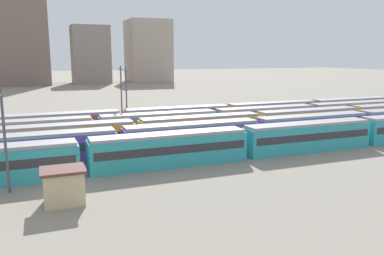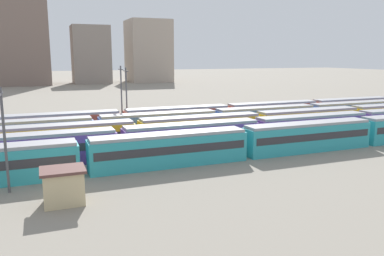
% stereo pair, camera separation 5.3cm
% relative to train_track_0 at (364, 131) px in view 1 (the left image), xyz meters
% --- Properties ---
extents(ground_plane, '(600.00, 600.00, 0.00)m').
position_rel_train_track_0_xyz_m(ground_plane, '(-40.75, 10.40, -1.90)').
color(ground_plane, gray).
extents(train_track_0, '(112.50, 3.06, 3.75)m').
position_rel_train_track_0_xyz_m(train_track_0, '(0.00, 0.00, 0.00)').
color(train_track_0, teal).
rests_on(train_track_0, ground_plane).
extents(train_track_1, '(74.70, 3.06, 3.75)m').
position_rel_train_track_0_xyz_m(train_track_1, '(-14.11, 5.20, 0.00)').
color(train_track_1, '#6B429E').
rests_on(train_track_1, ground_plane).
extents(train_track_2, '(112.50, 3.06, 3.75)m').
position_rel_train_track_0_xyz_m(train_track_2, '(8.16, 10.40, 0.00)').
color(train_track_2, yellow).
rests_on(train_track_2, ground_plane).
extents(train_track_3, '(112.50, 3.06, 3.75)m').
position_rel_train_track_0_xyz_m(train_track_3, '(3.45, 15.60, 0.00)').
color(train_track_3, '#4C70BC').
rests_on(train_track_3, ground_plane).
extents(train_track_4, '(93.60, 3.06, 3.75)m').
position_rel_train_track_0_xyz_m(train_track_4, '(-1.16, 20.80, 0.00)').
color(train_track_4, '#BC4C38').
rests_on(train_track_4, ground_plane).
extents(catenary_pole_1, '(0.24, 3.20, 10.64)m').
position_rel_train_track_0_xyz_m(catenary_pole_1, '(-28.94, 23.50, 3.97)').
color(catenary_pole_1, '#4C4C51').
rests_on(catenary_pole_1, ground_plane).
extents(catenary_pole_2, '(0.24, 3.20, 9.54)m').
position_rel_train_track_0_xyz_m(catenary_pole_2, '(-44.69, -3.12, 3.41)').
color(catenary_pole_2, '#4C4C51').
rests_on(catenary_pole_2, ground_plane).
extents(catenary_pole_3, '(0.24, 3.20, 10.36)m').
position_rel_train_track_0_xyz_m(catenary_pole_3, '(-28.07, 23.67, 3.83)').
color(catenary_pole_3, '#4C4C51').
rests_on(catenary_pole_3, ground_plane).
extents(signal_hut, '(3.60, 3.00, 3.04)m').
position_rel_train_track_0_xyz_m(signal_hut, '(-40.23, -7.70, -0.35)').
color(signal_hut, '#C6B284').
rests_on(signal_hut, ground_plane).
extents(distant_building_1, '(28.59, 21.92, 46.26)m').
position_rel_train_track_0_xyz_m(distant_building_1, '(-50.48, 144.14, 21.23)').
color(distant_building_1, '#7A665B').
rests_on(distant_building_1, ground_plane).
extents(distant_building_2, '(16.54, 14.65, 25.89)m').
position_rel_train_track_0_xyz_m(distant_building_2, '(-18.43, 144.14, 11.04)').
color(distant_building_2, gray).
rests_on(distant_building_2, ground_plane).
extents(distant_building_3, '(19.41, 19.81, 29.20)m').
position_rel_train_track_0_xyz_m(distant_building_3, '(8.70, 144.14, 12.69)').
color(distant_building_3, '#A89989').
rests_on(distant_building_3, ground_plane).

